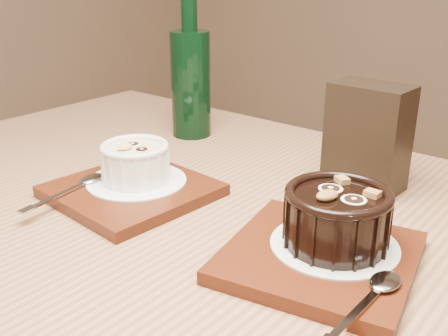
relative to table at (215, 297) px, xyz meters
The scene contains 11 objects.
table is the anchor object (origin of this frame).
tray_left 0.17m from the table, behind, with size 0.18×0.18×0.01m, color #4C1D0C.
doily_left 0.18m from the table, 169.80° to the left, with size 0.13×0.13×0.00m, color white.
ramekin_white 0.20m from the table, 169.83° to the left, with size 0.09×0.09×0.05m.
spoon_left 0.22m from the table, 167.68° to the right, with size 0.03×0.13×0.01m, color #B3B5BC, non-canonical shape.
tray_right 0.16m from the table, ahead, with size 0.18×0.18×0.01m, color #4C1D0C.
doily_right 0.17m from the table, ahead, with size 0.13×0.13×0.00m, color white.
ramekin_dark 0.20m from the table, ahead, with size 0.11×0.11×0.06m.
spoon_right 0.23m from the table, 14.58° to the right, with size 0.03×0.13×0.01m, color #B3B5BC, non-canonical shape.
condiment_stand 0.28m from the table, 67.66° to the left, with size 0.10×0.06×0.14m, color black.
green_bottle 0.40m from the table, 132.80° to the left, with size 0.07×0.07×0.25m.
Camera 1 is at (0.41, -0.37, 1.03)m, focal length 42.00 mm.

